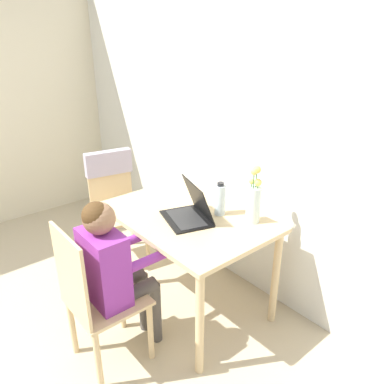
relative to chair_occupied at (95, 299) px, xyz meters
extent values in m
cube|color=silver|center=(-0.12, 1.29, 0.79)|extent=(6.40, 0.05, 2.50)
cube|color=#D6B784|center=(-0.08, 0.73, 0.25)|extent=(1.13, 0.77, 0.03)
cylinder|color=#D6B784|center=(-0.59, 0.40, -0.12)|extent=(0.05, 0.05, 0.70)
cylinder|color=#D6B784|center=(0.44, 0.40, -0.12)|extent=(0.05, 0.05, 0.70)
cylinder|color=#D6B784|center=(-0.59, 1.07, -0.12)|extent=(0.05, 0.05, 0.70)
cylinder|color=#D6B784|center=(0.44, 1.07, -0.12)|extent=(0.05, 0.05, 0.70)
cube|color=#D6B784|center=(0.00, 0.07, -0.05)|extent=(0.40, 0.40, 0.02)
cube|color=#D6B784|center=(0.00, -0.12, 0.21)|extent=(0.38, 0.02, 0.49)
cylinder|color=#D6B784|center=(0.17, 0.24, -0.26)|extent=(0.04, 0.04, 0.41)
cylinder|color=#D6B784|center=(-0.17, 0.25, -0.26)|extent=(0.04, 0.04, 0.41)
cylinder|color=#D6B784|center=(0.17, -0.10, -0.26)|extent=(0.04, 0.04, 0.41)
cylinder|color=#D6B784|center=(-0.17, -0.09, -0.26)|extent=(0.04, 0.04, 0.41)
cube|color=#D6B784|center=(-0.92, 0.68, -0.05)|extent=(0.47, 0.47, 0.02)
cube|color=#D6B784|center=(-1.11, 0.72, 0.21)|extent=(0.09, 0.38, 0.49)
cylinder|color=#D6B784|center=(-0.78, 0.48, -0.26)|extent=(0.04, 0.04, 0.41)
cylinder|color=#D6B784|center=(-0.72, 0.82, -0.26)|extent=(0.04, 0.04, 0.41)
cylinder|color=#D6B784|center=(-1.12, 0.55, -0.26)|extent=(0.04, 0.04, 0.41)
cylinder|color=#D6B784|center=(-1.05, 0.88, -0.26)|extent=(0.04, 0.04, 0.41)
cube|color=#ADA3B7|center=(-1.11, 0.72, 0.37)|extent=(0.15, 0.40, 0.20)
cube|color=purple|center=(0.00, 0.07, 0.18)|extent=(0.30, 0.18, 0.43)
sphere|color=#936B4C|center=(0.00, 0.07, 0.48)|extent=(0.18, 0.18, 0.18)
sphere|color=#4C3319|center=(0.00, 0.06, 0.50)|extent=(0.15, 0.15, 0.15)
cylinder|color=#4C4742|center=(0.07, 0.21, -0.02)|extent=(0.09, 0.28, 0.09)
cylinder|color=#4C4742|center=(-0.07, 0.21, -0.02)|extent=(0.09, 0.28, 0.09)
cylinder|color=#4C4742|center=(0.07, 0.35, -0.25)|extent=(0.07, 0.07, 0.43)
cylinder|color=#4C4742|center=(-0.07, 0.35, -0.25)|extent=(0.07, 0.07, 0.43)
cylinder|color=purple|center=(0.13, 0.28, 0.20)|extent=(0.06, 0.24, 0.06)
cylinder|color=purple|center=(-0.13, 0.28, 0.20)|extent=(0.06, 0.24, 0.06)
cube|color=black|center=(-0.03, 0.69, 0.27)|extent=(0.40, 0.35, 0.01)
cube|color=#2D2D2D|center=(-0.03, 0.69, 0.27)|extent=(0.34, 0.26, 0.00)
cube|color=black|center=(0.00, 0.77, 0.39)|extent=(0.35, 0.20, 0.24)
cube|color=silver|center=(0.00, 0.77, 0.39)|extent=(0.32, 0.17, 0.21)
cylinder|color=silver|center=(0.26, 1.00, 0.38)|extent=(0.09, 0.09, 0.23)
cylinder|color=#3D7A38|center=(0.28, 1.00, 0.42)|extent=(0.01, 0.01, 0.23)
sphere|color=#EFDB66|center=(0.28, 1.00, 0.53)|extent=(0.05, 0.05, 0.05)
cylinder|color=#3D7A38|center=(0.26, 1.02, 0.46)|extent=(0.01, 0.01, 0.30)
sphere|color=#EFDB66|center=(0.26, 1.02, 0.61)|extent=(0.05, 0.05, 0.05)
cylinder|color=#3D7A38|center=(0.24, 0.99, 0.42)|extent=(0.01, 0.01, 0.22)
sphere|color=#EFDB66|center=(0.24, 0.99, 0.53)|extent=(0.03, 0.03, 0.03)
cylinder|color=#3D7A38|center=(0.27, 0.98, 0.46)|extent=(0.01, 0.01, 0.30)
sphere|color=#EFDB66|center=(0.27, 0.98, 0.60)|extent=(0.04, 0.04, 0.04)
cylinder|color=silver|center=(0.05, 0.91, 0.36)|extent=(0.07, 0.07, 0.20)
cylinder|color=#262628|center=(0.05, 0.91, 0.48)|extent=(0.04, 0.04, 0.02)
camera|label=1|loc=(1.65, -0.68, 1.38)|focal=35.00mm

